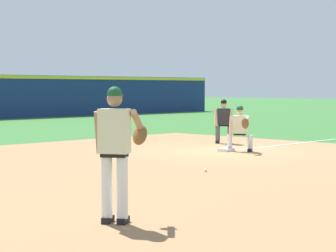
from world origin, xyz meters
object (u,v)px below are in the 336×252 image
at_px(pitcher, 116,146).
at_px(umpire, 224,120).
at_px(first_base_bag, 226,150).
at_px(baseball, 206,170).
at_px(first_baseman, 240,126).

height_order(pitcher, umpire, pitcher).
xyz_separation_m(first_base_bag, baseball, (-3.92, -2.62, -0.01)).
bearing_deg(umpire, baseball, -143.60).
bearing_deg(first_base_bag, first_baseman, -56.91).
height_order(first_base_bag, baseball, first_base_bag).
bearing_deg(umpire, pitcher, -146.97).
bearing_deg(first_baseman, first_base_bag, 123.09).
bearing_deg(first_baseman, baseball, -151.08).
xyz_separation_m(first_base_bag, first_baseman, (0.22, -0.33, 0.69)).
bearing_deg(baseball, first_base_bag, 33.74).
relative_size(pitcher, umpire, 1.27).
relative_size(first_base_bag, pitcher, 0.20).
distance_m(pitcher, first_baseman, 10.34).
distance_m(first_base_bag, pitcher, 10.36).
bearing_deg(umpire, first_base_bag, -138.96).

